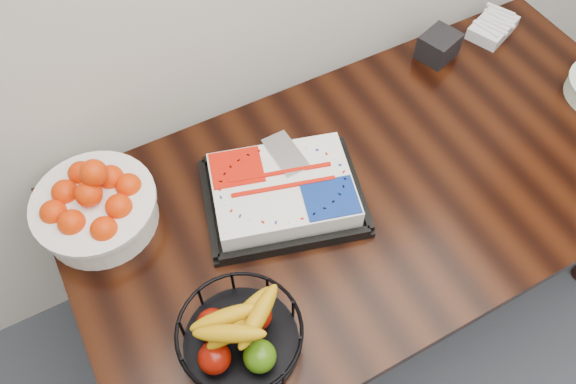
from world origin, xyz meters
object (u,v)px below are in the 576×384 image
fruit_basket (240,336)px  table (381,197)px  cake_tray (283,192)px  tangerine_bowl (93,203)px  napkin_box (439,46)px

fruit_basket → table: bearing=22.8°
cake_tray → fruit_basket: 0.42m
table → tangerine_bowl: (-0.75, 0.25, 0.18)m
table → tangerine_bowl: size_ratio=5.53×
cake_tray → fruit_basket: bearing=-131.3°
cake_tray → tangerine_bowl: (-0.46, 0.17, 0.05)m
fruit_basket → cake_tray: bearing=48.7°
fruit_basket → napkin_box: bearing=30.2°
fruit_basket → napkin_box: fruit_basket is taller
table → fruit_basket: 0.64m
table → napkin_box: (0.44, 0.35, 0.13)m
table → cake_tray: 0.33m
table → napkin_box: bearing=38.5°
table → cake_tray: size_ratio=3.55×
cake_tray → tangerine_bowl: 0.50m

